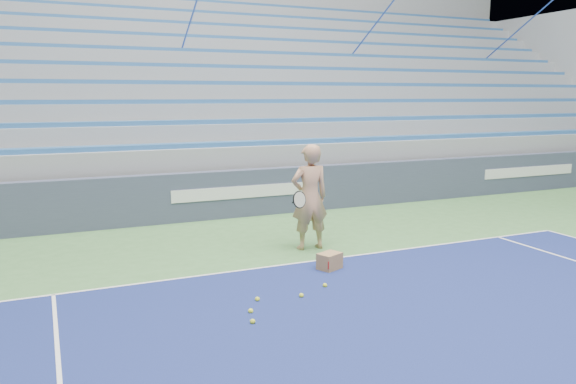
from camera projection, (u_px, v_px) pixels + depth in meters
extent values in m
cube|color=white|center=(313.00, 261.00, 9.59)|extent=(10.97, 0.05, 0.00)
cube|color=#3B435B|center=(238.00, 193.00, 13.11)|extent=(30.00, 0.30, 1.10)
cube|color=white|center=(240.00, 192.00, 12.96)|extent=(3.20, 0.02, 0.28)
cube|color=white|center=(530.00, 171.00, 16.52)|extent=(3.40, 0.02, 0.28)
cube|color=gray|center=(190.00, 170.00, 17.22)|extent=(30.00, 8.50, 1.10)
cube|color=gray|center=(190.00, 144.00, 17.08)|extent=(30.00, 8.50, 0.50)
cube|color=#2C5F9F|center=(228.00, 144.00, 13.53)|extent=(29.60, 0.42, 0.11)
cube|color=gray|center=(186.00, 127.00, 17.38)|extent=(30.00, 7.65, 0.50)
cube|color=#2C5F9F|center=(218.00, 122.00, 14.22)|extent=(29.60, 0.42, 0.11)
cube|color=gray|center=(182.00, 110.00, 17.68)|extent=(30.00, 6.80, 0.50)
cube|color=#2C5F9F|center=(208.00, 101.00, 14.90)|extent=(29.60, 0.42, 0.11)
cube|color=gray|center=(179.00, 94.00, 17.98)|extent=(30.00, 5.95, 0.50)
cube|color=#2C5F9F|center=(199.00, 83.00, 15.58)|extent=(29.60, 0.42, 0.11)
cube|color=gray|center=(175.00, 79.00, 18.28)|extent=(30.00, 5.10, 0.50)
cube|color=#2C5F9F|center=(191.00, 66.00, 16.26)|extent=(29.60, 0.42, 0.11)
cube|color=gray|center=(172.00, 64.00, 18.58)|extent=(30.00, 4.25, 0.50)
cube|color=#2C5F9F|center=(184.00, 50.00, 16.95)|extent=(29.60, 0.42, 0.11)
cube|color=gray|center=(169.00, 49.00, 18.88)|extent=(30.00, 3.40, 0.50)
cube|color=#2C5F9F|center=(177.00, 36.00, 17.63)|extent=(29.60, 0.42, 0.11)
cube|color=gray|center=(166.00, 35.00, 19.18)|extent=(30.00, 2.55, 0.50)
cube|color=#2C5F9F|center=(171.00, 23.00, 18.31)|extent=(29.60, 0.42, 0.11)
cube|color=gray|center=(163.00, 21.00, 19.47)|extent=(30.00, 1.70, 0.50)
cube|color=#2C5F9F|center=(165.00, 10.00, 18.99)|extent=(29.60, 0.42, 0.11)
cube|color=gray|center=(160.00, 8.00, 19.77)|extent=(30.00, 0.85, 0.50)
cube|color=gray|center=(555.00, 90.00, 22.79)|extent=(0.30, 8.80, 6.10)
cube|color=gray|center=(158.00, 73.00, 20.80)|extent=(31.00, 0.40, 7.30)
cylinder|color=#3457B7|center=(186.00, 34.00, 16.53)|extent=(0.05, 8.53, 5.04)
cylinder|color=#3457B7|center=(362.00, 42.00, 18.91)|extent=(0.05, 8.53, 5.04)
cylinder|color=#3457B7|center=(498.00, 48.00, 21.28)|extent=(0.05, 8.53, 5.04)
imported|color=tan|center=(310.00, 197.00, 10.25)|extent=(0.73, 0.50, 1.95)
cylinder|color=black|center=(298.00, 202.00, 9.89)|extent=(0.12, 0.27, 0.08)
cylinder|color=beige|center=(299.00, 200.00, 9.58)|extent=(0.29, 0.16, 0.28)
torus|color=black|center=(299.00, 200.00, 9.58)|extent=(0.31, 0.18, 0.30)
cube|color=#98734A|center=(330.00, 261.00, 9.14)|extent=(0.45, 0.40, 0.28)
cube|color=#B21E19|center=(334.00, 264.00, 9.01)|extent=(0.27, 0.13, 0.12)
sphere|color=#DFEE30|center=(301.00, 295.00, 7.87)|extent=(0.07, 0.07, 0.07)
sphere|color=#DFEE30|center=(257.00, 299.00, 7.73)|extent=(0.07, 0.07, 0.07)
sphere|color=#DFEE30|center=(325.00, 285.00, 8.29)|extent=(0.07, 0.07, 0.07)
sphere|color=#DFEE30|center=(253.00, 322.00, 6.96)|extent=(0.07, 0.07, 0.07)
sphere|color=#DFEE30|center=(251.00, 311.00, 7.31)|extent=(0.07, 0.07, 0.07)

